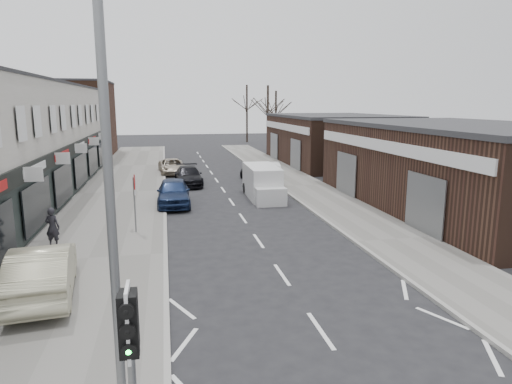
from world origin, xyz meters
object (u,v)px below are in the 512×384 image
traffic_light (130,339)px  parked_car_right_a (267,172)px  parked_car_right_b (255,172)px  warning_sign (135,187)px  parked_car_left_c (172,166)px  sedan_on_pavement (43,271)px  parked_car_left_b (189,176)px  white_van (262,183)px  pedestrian (52,227)px  street_lamp (120,177)px  parked_car_left_a (174,192)px

traffic_light → parked_car_right_a: size_ratio=0.64×
parked_car_right_b → warning_sign: bearing=55.9°
parked_car_left_c → sedan_on_pavement: bearing=-104.4°
parked_car_left_b → warning_sign: bearing=-103.9°
white_van → pedestrian: size_ratio=3.18×
parked_car_right_b → street_lamp: bearing=71.3°
traffic_light → parked_car_right_b: traffic_light is taller
warning_sign → white_van: (7.24, 6.88, -1.26)m
traffic_light → parked_car_left_c: size_ratio=0.69×
traffic_light → pedestrian: bearing=107.4°
sedan_on_pavement → pedestrian: bearing=-88.3°
parked_car_left_c → parked_car_right_b: bearing=-42.8°
warning_sign → white_van: 10.07m
white_van → parked_car_right_a: 5.36m
pedestrian → parked_car_left_b: 15.14m
street_lamp → sedan_on_pavement: (-2.97, 6.26, -3.71)m
traffic_light → parked_car_right_a: bearing=73.1°
pedestrian → parked_car_left_a: (4.93, 7.25, -0.15)m
sedan_on_pavement → parked_car_right_b: size_ratio=1.16×
sedan_on_pavement → parked_car_left_a: bearing=-116.1°
sedan_on_pavement → parked_car_left_a: 12.96m
street_lamp → pedestrian: (-3.81, 11.30, -3.69)m
street_lamp → parked_car_right_a: size_ratio=1.65×
street_lamp → parked_car_right_b: bearing=74.2°
pedestrian → parked_car_left_a: 8.77m
street_lamp → parked_car_right_b: (7.37, 26.03, -3.92)m
street_lamp → parked_car_left_a: street_lamp is taller
traffic_light → parked_car_left_c: 32.11m
traffic_light → sedan_on_pavement: bearing=112.5°
parked_car_left_b → traffic_light: bearing=-95.2°
white_van → parked_car_left_a: bearing=-167.3°
parked_car_left_a → parked_car_right_b: size_ratio=1.11×
parked_car_left_a → parked_car_right_a: 9.34m
traffic_light → white_van: (6.48, 20.90, -1.48)m
parked_car_left_b → parked_car_right_a: size_ratio=0.94×
warning_sign → parked_car_right_b: warning_sign is taller
parked_car_left_b → parked_car_right_a: (5.70, -0.29, 0.13)m
parked_car_right_b → parked_car_left_b: bearing=7.2°
pedestrian → parked_car_right_b: (11.18, 14.73, -0.23)m
warning_sign → pedestrian: 3.73m
traffic_light → parked_car_left_b: bearing=85.2°
white_van → parked_car_left_b: white_van is taller
traffic_light → warning_sign: bearing=93.1°
white_van → parked_car_right_b: white_van is taller
warning_sign → parked_car_right_a: bearing=54.3°
parked_car_right_a → warning_sign: bearing=59.8°
parked_car_left_c → parked_car_right_b: parked_car_right_b is taller
street_lamp → parked_car_right_b: 27.34m
traffic_light → parked_car_right_b: (7.25, 27.25, -1.72)m
street_lamp → sedan_on_pavement: street_lamp is taller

